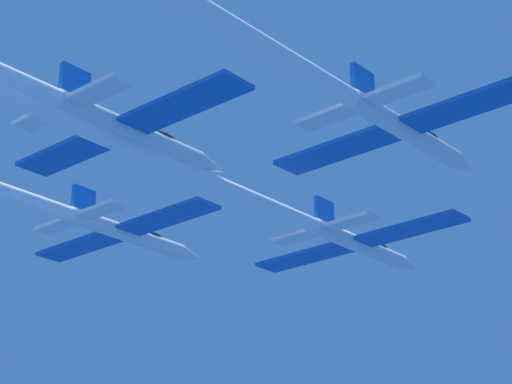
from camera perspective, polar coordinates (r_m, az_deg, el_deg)
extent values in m
cylinder|color=silver|center=(82.70, 6.08, -3.10)|extent=(1.35, 12.30, 1.35)
cone|color=silver|center=(88.65, 8.91, -4.28)|extent=(1.33, 2.71, 1.33)
ellipsoid|color=black|center=(85.00, 7.13, -3.17)|extent=(0.95, 2.46, 0.68)
cube|color=#0F51B2|center=(85.24, 2.91, -3.79)|extent=(9.35, 2.71, 0.30)
cube|color=#0F51B2|center=(79.45, 8.97, -2.13)|extent=(9.35, 2.71, 0.30)
cube|color=#0F51B2|center=(79.53, 3.98, -1.10)|extent=(0.35, 2.21, 1.97)
cube|color=silver|center=(80.36, 2.33, -2.63)|extent=(4.21, 1.62, 0.30)
cube|color=silver|center=(77.22, 5.53, -1.70)|extent=(4.21, 1.62, 0.30)
cylinder|color=white|center=(63.16, -9.17, 3.35)|extent=(1.22, 44.80, 1.22)
cylinder|color=silver|center=(82.93, -7.43, -2.44)|extent=(1.35, 12.30, 1.35)
cone|color=silver|center=(87.76, -3.78, -3.70)|extent=(1.33, 2.71, 1.33)
ellipsoid|color=black|center=(84.82, -6.05, -2.55)|extent=(0.95, 2.46, 0.68)
cube|color=#0F51B2|center=(86.46, -10.11, -3.11)|extent=(9.35, 2.71, 0.30)
cube|color=#0F51B2|center=(78.82, -5.17, -1.46)|extent=(9.35, 2.71, 0.30)
cube|color=#0F51B2|center=(80.59, -9.98, -0.41)|extent=(0.35, 2.21, 1.97)
cube|color=silver|center=(81.92, -11.42, -1.92)|extent=(4.21, 1.62, 0.30)
cube|color=silver|center=(77.82, -8.89, -1.00)|extent=(4.21, 1.62, 0.30)
cylinder|color=silver|center=(66.25, 8.74, 3.51)|extent=(1.35, 12.30, 1.35)
cone|color=silver|center=(72.18, 11.99, 1.52)|extent=(1.33, 2.71, 1.33)
ellipsoid|color=black|center=(68.59, 9.94, 3.19)|extent=(0.95, 2.46, 0.68)
cube|color=#0F51B2|center=(68.48, 4.71, 2.42)|extent=(9.35, 2.71, 0.30)
cube|color=#0F51B2|center=(63.41, 12.50, 5.04)|extent=(9.35, 2.71, 0.30)
cube|color=#0F51B2|center=(63.32, 6.21, 6.34)|extent=(0.35, 2.21, 1.97)
cube|color=silver|center=(63.80, 4.10, 4.35)|extent=(4.21, 1.62, 0.30)
cube|color=silver|center=(61.02, 8.27, 5.86)|extent=(4.21, 1.62, 0.30)
cylinder|color=silver|center=(64.71, -7.19, 3.49)|extent=(1.35, 12.30, 1.35)
cone|color=silver|center=(69.40, -2.59, 1.48)|extent=(1.33, 2.71, 1.33)
ellipsoid|color=black|center=(66.58, -5.43, 3.18)|extent=(0.95, 2.46, 0.68)
cube|color=#0F51B2|center=(68.13, -10.59, 2.33)|extent=(9.35, 2.71, 0.30)
cube|color=#0F51B2|center=(60.80, -4.22, 5.14)|extent=(9.35, 2.71, 0.30)
cube|color=#0F51B2|center=(62.70, -10.46, 6.30)|extent=(0.35, 2.21, 1.97)
cube|color=silver|center=(63.81, -12.31, 4.24)|extent=(4.21, 1.62, 0.30)
cube|color=silver|center=(59.85, -9.07, 5.86)|extent=(4.21, 1.62, 0.30)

